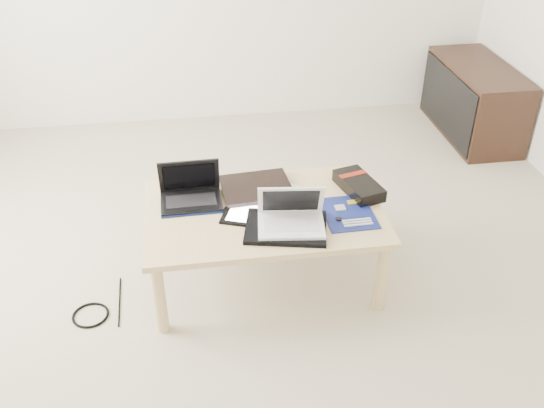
{
  "coord_description": "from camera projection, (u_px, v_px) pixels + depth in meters",
  "views": [
    {
      "loc": [
        -0.21,
        -2.24,
        1.97
      ],
      "look_at": [
        0.14,
        0.08,
        0.43
      ],
      "focal_mm": 40.0,
      "sensor_mm": 36.0,
      "label": 1
    }
  ],
  "objects": [
    {
      "name": "book",
      "position": [
        256.0,
        188.0,
        2.94
      ],
      "size": [
        0.36,
        0.31,
        0.03
      ],
      "color": "black",
      "rests_on": "coffee_table"
    },
    {
      "name": "tablet",
      "position": [
        249.0,
        215.0,
        2.77
      ],
      "size": [
        0.29,
        0.25,
        0.01
      ],
      "color": "black",
      "rests_on": "coffee_table"
    },
    {
      "name": "floor_cable_coil",
      "position": [
        90.0,
        315.0,
        2.79
      ],
      "size": [
        0.22,
        0.22,
        0.01
      ],
      "primitive_type": "torus",
      "rotation": [
        0.0,
        0.0,
        -0.4
      ],
      "color": "black",
      "rests_on": "ground"
    },
    {
      "name": "ground",
      "position": [
        246.0,
        288.0,
        2.96
      ],
      "size": [
        4.0,
        4.0,
        0.0
      ],
      "primitive_type": "plane",
      "color": "beige",
      "rests_on": "ground"
    },
    {
      "name": "cable_coil",
      "position": [
        234.0,
        210.0,
        2.81
      ],
      "size": [
        0.1,
        0.1,
        0.01
      ],
      "primitive_type": "torus",
      "rotation": [
        0.0,
        0.0,
        0.09
      ],
      "color": "black",
      "rests_on": "coffee_table"
    },
    {
      "name": "remote",
      "position": [
        289.0,
        199.0,
        2.88
      ],
      "size": [
        0.13,
        0.25,
        0.02
      ],
      "color": "silver",
      "rests_on": "coffee_table"
    },
    {
      "name": "gpu_box",
      "position": [
        359.0,
        185.0,
        2.94
      ],
      "size": [
        0.21,
        0.31,
        0.06
      ],
      "color": "black",
      "rests_on": "coffee_table"
    },
    {
      "name": "motherboard",
      "position": [
        349.0,
        213.0,
        2.79
      ],
      "size": [
        0.23,
        0.29,
        0.01
      ],
      "color": "#0C1E51",
      "rests_on": "coffee_table"
    },
    {
      "name": "neoprene_sleeve",
      "position": [
        286.0,
        227.0,
        2.68
      ],
      "size": [
        0.4,
        0.33,
        0.02
      ],
      "primitive_type": "cube",
      "rotation": [
        0.0,
        0.0,
        -0.21
      ],
      "color": "black",
      "rests_on": "coffee_table"
    },
    {
      "name": "netbook",
      "position": [
        191.0,
        193.0,
        2.86
      ],
      "size": [
        0.29,
        0.21,
        0.21
      ],
      "color": "black",
      "rests_on": "coffee_table"
    },
    {
      "name": "white_laptop",
      "position": [
        291.0,
        217.0,
        2.66
      ],
      "size": [
        0.31,
        0.24,
        0.19
      ],
      "color": "white",
      "rests_on": "neoprene_sleeve"
    },
    {
      "name": "floor_cable_trail",
      "position": [
        120.0,
        301.0,
        2.88
      ],
      "size": [
        0.02,
        0.34,
        0.01
      ],
      "primitive_type": "cylinder",
      "rotation": [
        1.57,
        0.0,
        0.04
      ],
      "color": "black",
      "rests_on": "ground"
    },
    {
      "name": "coffee_table",
      "position": [
        264.0,
        218.0,
        2.84
      ],
      "size": [
        1.1,
        0.7,
        0.4
      ],
      "color": "#D8BD82",
      "rests_on": "ground"
    },
    {
      "name": "media_cabinet",
      "position": [
        473.0,
        100.0,
        4.24
      ],
      "size": [
        0.41,
        0.9,
        0.5
      ],
      "color": "#322014",
      "rests_on": "ground"
    }
  ]
}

